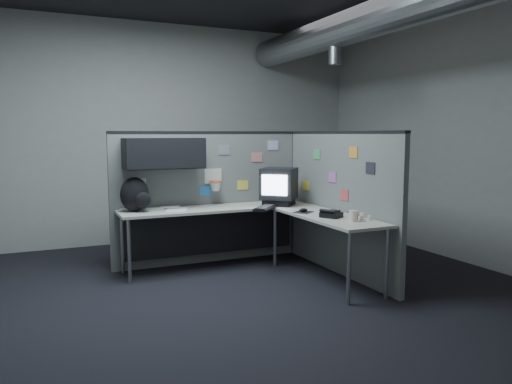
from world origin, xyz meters
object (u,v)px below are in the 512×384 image
monitor (279,186)px  phone (331,214)px  desk (245,219)px  backpack (135,195)px  keyboard (265,208)px

monitor → phone: size_ratio=2.19×
phone → desk: bearing=104.5°
monitor → backpack: monitor is taller
desk → phone: phone is taller
desk → keyboard: size_ratio=5.79×
phone → backpack: size_ratio=0.66×
desk → keyboard: bearing=-28.7°
desk → monitor: monitor is taller
monitor → backpack: (-1.71, 0.18, -0.04)m
desk → phone: bearing=-56.4°
keyboard → backpack: 1.47m
desk → monitor: (0.52, 0.16, 0.35)m
monitor → backpack: bearing=170.9°
keyboard → backpack: backpack is taller
monitor → keyboard: (-0.32, -0.27, -0.22)m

